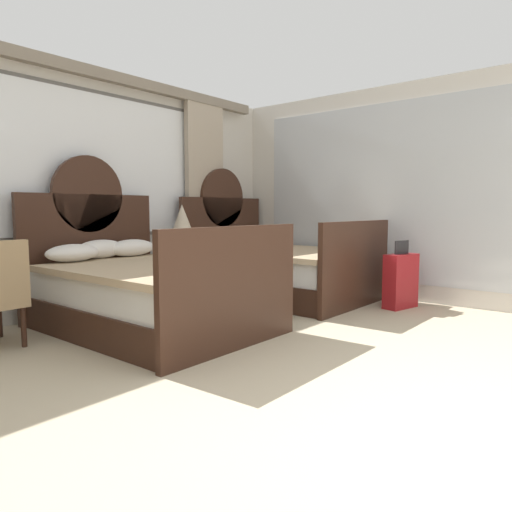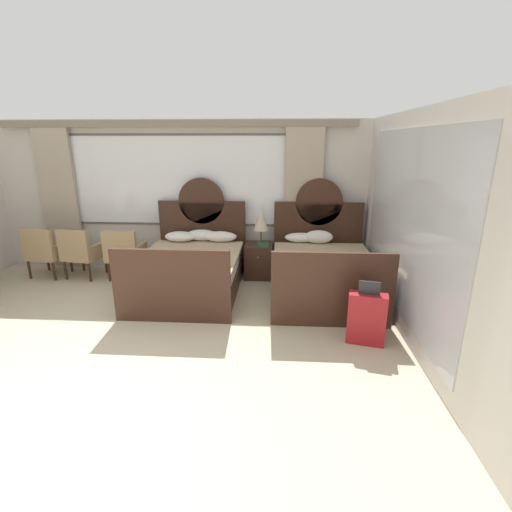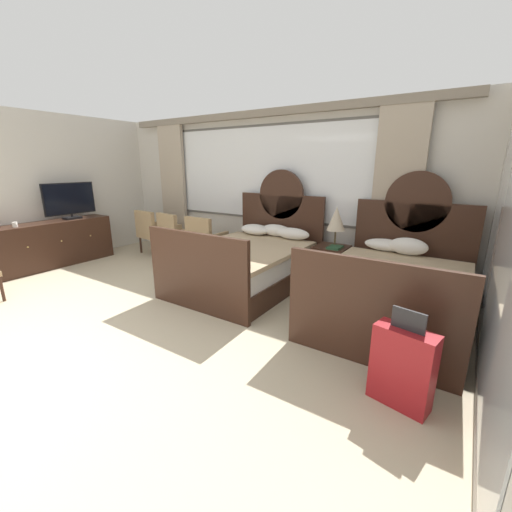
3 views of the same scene
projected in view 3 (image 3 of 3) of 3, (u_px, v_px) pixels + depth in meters
The scene contains 14 objects.
wall_back_window at pixel (265, 186), 5.84m from camera, with size 6.77×0.22×2.70m.
wall_left at pixel (25, 191), 5.70m from camera, with size 0.07×4.89×2.70m.
bed_near_window at pixel (248, 262), 4.96m from camera, with size 1.57×2.17×1.72m.
bed_near_mirror at pixel (393, 290), 3.85m from camera, with size 1.57×2.17×1.72m.
nightstand_between_beds at pixel (330, 266), 4.99m from camera, with size 0.48×0.50×0.61m.
table_lamp_on_nightstand at pixel (336, 219), 4.79m from camera, with size 0.27×0.27×0.60m.
book_on_nightstand at pixel (335, 247), 4.79m from camera, with size 0.18×0.26×0.03m.
dresser_minibar at pixel (55, 244), 5.96m from camera, with size 0.54×1.96×0.81m.
tv_flatscreen at pixel (70, 200), 6.05m from camera, with size 0.20×0.93×0.67m.
cup_on_dresser at pixel (15, 225), 5.31m from camera, with size 0.11×0.08×0.08m.
armchair_by_window_left at pixel (205, 238), 5.99m from camera, with size 0.58×0.58×0.90m.
armchair_by_window_centre at pixel (175, 234), 6.40m from camera, with size 0.66×0.66×0.90m.
armchair_by_window_right at pixel (153, 230), 6.75m from camera, with size 0.63×0.63×0.90m.
suitcase_on_floor at pixel (402, 367), 2.47m from camera, with size 0.47×0.28×0.79m.
Camera 3 is at (3.14, -0.78, 1.80)m, focal length 22.94 mm.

